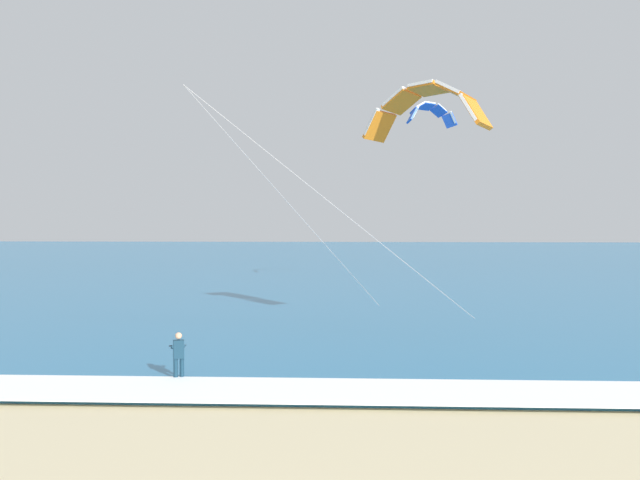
{
  "coord_description": "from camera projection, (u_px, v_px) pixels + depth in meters",
  "views": [
    {
      "loc": [
        0.24,
        -6.76,
        5.43
      ],
      "look_at": [
        -0.73,
        15.78,
        4.64
      ],
      "focal_mm": 36.95,
      "sensor_mm": 36.0,
      "label": 1
    }
  ],
  "objects": [
    {
      "name": "sea",
      "position": [
        346.0,
        262.0,
        78.62
      ],
      "size": [
        200.0,
        120.0,
        0.2
      ],
      "primitive_type": "cube",
      "color": "teal",
      "rests_on": "ground"
    },
    {
      "name": "surf_foam",
      "position": [
        340.0,
        391.0,
        19.7
      ],
      "size": [
        200.0,
        2.91,
        0.04
      ],
      "primitive_type": "cube",
      "color": "white",
      "rests_on": "sea"
    },
    {
      "name": "surfboard",
      "position": [
        179.0,
        383.0,
        21.36
      ],
      "size": [
        0.88,
        1.47,
        0.09
      ],
      "color": "#E04C38",
      "rests_on": "ground"
    },
    {
      "name": "kitesurfer",
      "position": [
        179.0,
        355.0,
        21.34
      ],
      "size": [
        0.63,
        0.63,
        1.69
      ],
      "color": "#143347",
      "rests_on": "ground"
    },
    {
      "name": "kite_primary",
      "position": [
        425.0,
        105.0,
        29.13
      ],
      "size": [
        11.37,
        10.85,
        10.18
      ],
      "color": "orange"
    },
    {
      "name": "kite_distant",
      "position": [
        430.0,
        112.0,
        47.05
      ],
      "size": [
        3.96,
        3.4,
        1.71
      ],
      "color": "blue"
    }
  ]
}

